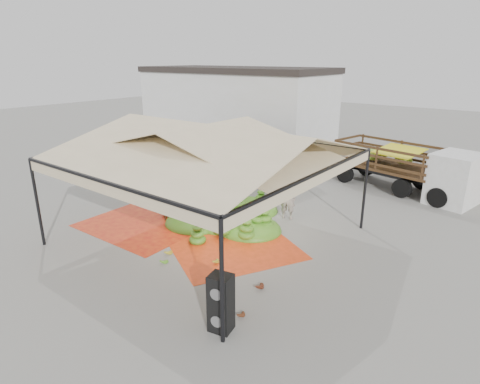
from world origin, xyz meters
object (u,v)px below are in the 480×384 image
Objects in this scene: vendor at (288,197)px; truck_right at (410,164)px; truck_left at (255,148)px; speaker_stack at (221,303)px; banana_heap at (222,203)px.

truck_right is (2.70, 6.36, 0.48)m from vendor.
vendor is 0.25× the size of truck_left.
vendor reaches higher than speaker_stack.
truck_left reaches higher than truck_right.
truck_left is 7.79m from truck_right.
truck_left is 1.04× the size of truck_right.
truck_right is at bearing 76.15° from speaker_stack.
truck_left reaches higher than vendor.
speaker_stack is 13.18m from truck_right.
vendor is 6.92m from truck_right.
truck_right is at bearing 58.96° from banana_heap.
truck_right reaches higher than banana_heap.
banana_heap is 0.89× the size of truck_right.
truck_right is at bearing 29.46° from truck_left.
banana_heap is at bearing -109.49° from truck_right.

